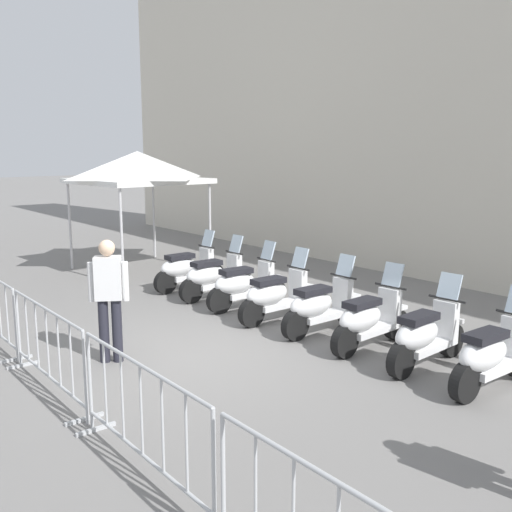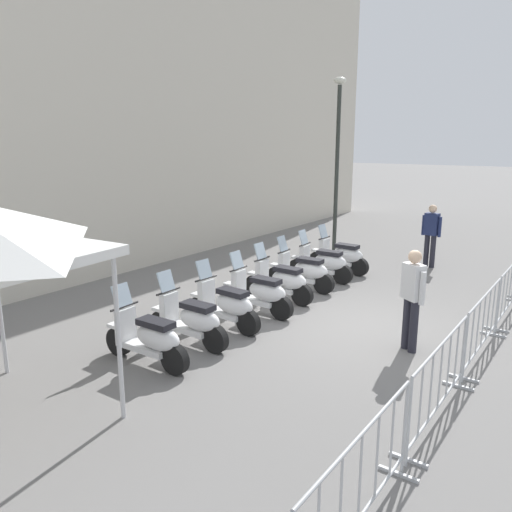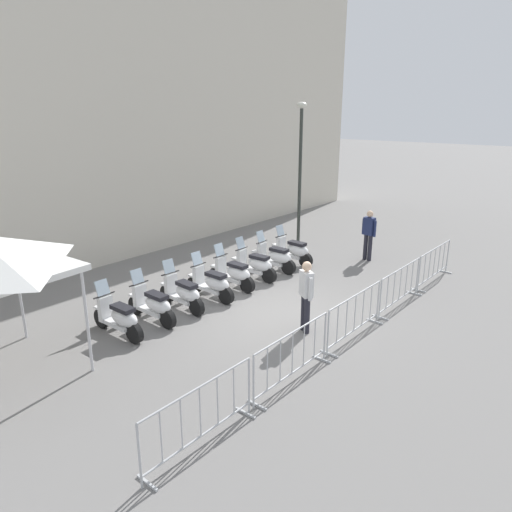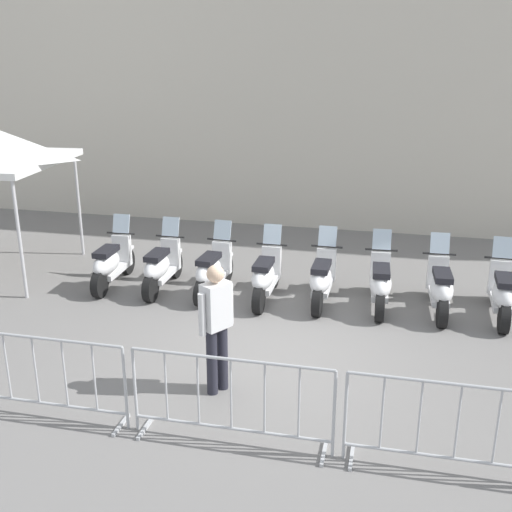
% 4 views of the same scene
% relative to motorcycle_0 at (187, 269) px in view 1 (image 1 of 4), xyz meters
% --- Properties ---
extents(ground_plane, '(120.00, 120.00, 0.00)m').
position_rel_motorcycle_0_xyz_m(ground_plane, '(3.25, -2.23, -0.45)').
color(ground_plane, slate).
extents(building_facade, '(28.10, 4.54, 10.36)m').
position_rel_motorcycle_0_xyz_m(building_facade, '(3.86, 5.64, 4.73)').
color(building_facade, beige).
rests_on(building_facade, ground).
extents(motorcycle_0, '(0.56, 1.73, 1.24)m').
position_rel_motorcycle_0_xyz_m(motorcycle_0, '(0.00, 0.00, 0.00)').
color(motorcycle_0, black).
rests_on(motorcycle_0, ground).
extents(motorcycle_1, '(0.56, 1.73, 1.24)m').
position_rel_motorcycle_0_xyz_m(motorcycle_1, '(0.97, -0.06, 0.00)').
color(motorcycle_1, black).
rests_on(motorcycle_1, ground).
extents(motorcycle_2, '(0.62, 1.72, 1.24)m').
position_rel_motorcycle_0_xyz_m(motorcycle_2, '(1.94, -0.13, 0.00)').
color(motorcycle_2, black).
rests_on(motorcycle_2, ground).
extents(motorcycle_3, '(0.56, 1.73, 1.24)m').
position_rel_motorcycle_0_xyz_m(motorcycle_3, '(2.92, -0.27, 0.00)').
color(motorcycle_3, black).
rests_on(motorcycle_3, ground).
extents(motorcycle_4, '(0.56, 1.73, 1.24)m').
position_rel_motorcycle_0_xyz_m(motorcycle_4, '(3.90, -0.24, 0.00)').
color(motorcycle_4, black).
rests_on(motorcycle_4, ground).
extents(motorcycle_5, '(0.56, 1.72, 1.24)m').
position_rel_motorcycle_0_xyz_m(motorcycle_5, '(4.88, -0.30, 0.00)').
color(motorcycle_5, black).
rests_on(motorcycle_5, ground).
extents(motorcycle_6, '(0.56, 1.72, 1.24)m').
position_rel_motorcycle_0_xyz_m(motorcycle_6, '(5.85, -0.37, 0.00)').
color(motorcycle_6, black).
rests_on(motorcycle_6, ground).
extents(motorcycle_7, '(0.58, 1.72, 1.24)m').
position_rel_motorcycle_0_xyz_m(motorcycle_7, '(6.81, -0.46, 0.00)').
color(motorcycle_7, black).
rests_on(motorcycle_7, ground).
extents(barrier_segment_2, '(2.31, 0.60, 1.07)m').
position_rel_motorcycle_0_xyz_m(barrier_segment_2, '(3.09, -4.40, 0.07)').
color(barrier_segment_2, '#B2B5B7').
rests_on(barrier_segment_2, ground).
extents(barrier_segment_3, '(2.31, 0.60, 1.07)m').
position_rel_motorcycle_0_xyz_m(barrier_segment_3, '(5.48, -4.58, 0.07)').
color(barrier_segment_3, '#B2B5B7').
rests_on(barrier_segment_3, ground).
extents(officer_near_row_end, '(0.39, 0.46, 1.73)m').
position_rel_motorcycle_0_xyz_m(officer_near_row_end, '(2.70, -3.33, 0.53)').
color(officer_near_row_end, '#23232D').
rests_on(officer_near_row_end, ground).
extents(canopy_tent, '(2.73, 2.73, 2.91)m').
position_rel_motorcycle_0_xyz_m(canopy_tent, '(-2.55, 0.47, 2.06)').
color(canopy_tent, silver).
rests_on(canopy_tent, ground).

